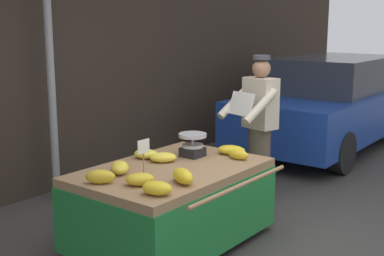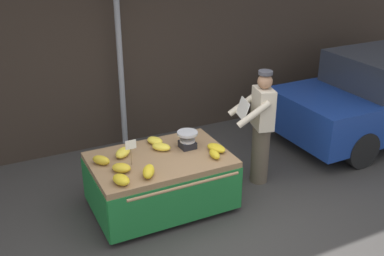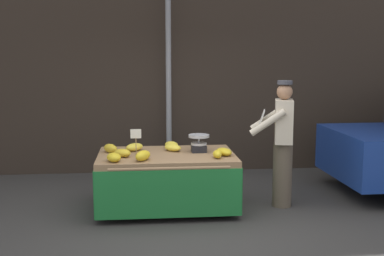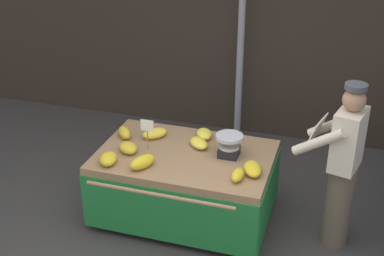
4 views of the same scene
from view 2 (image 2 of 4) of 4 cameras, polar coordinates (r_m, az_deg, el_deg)
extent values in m
plane|color=#383533|center=(5.96, 1.91, -12.75)|extent=(60.00, 60.00, 0.00)
cube|color=#332821|center=(7.77, -8.95, 13.52)|extent=(16.00, 0.24, 4.36)
cylinder|color=gray|center=(7.48, -8.85, 8.65)|extent=(0.09, 0.09, 3.23)
cube|color=#93704C|center=(6.09, -3.94, -3.93)|extent=(1.79, 1.18, 0.08)
cylinder|color=black|center=(6.07, -11.04, -8.74)|extent=(0.05, 0.65, 0.65)
cylinder|color=#B7B7BC|center=(6.07, -11.32, -8.80)|extent=(0.01, 0.12, 0.12)
cylinder|color=black|center=(6.58, 2.76, -5.49)|extent=(0.05, 0.65, 0.65)
cylinder|color=#B7B7BC|center=(6.60, 2.99, -5.43)|extent=(0.01, 0.12, 0.12)
cylinder|color=#4C4742|center=(6.69, -5.52, -4.94)|extent=(0.05, 0.05, 0.68)
cube|color=#1E7233|center=(5.79, -1.58, -9.37)|extent=(1.79, 0.02, 0.60)
cube|color=#1E7233|center=(6.73, -5.78, -4.35)|extent=(1.79, 0.02, 0.60)
cube|color=#1E7233|center=(6.03, -11.82, -8.47)|extent=(0.02, 1.18, 0.60)
cube|color=#1E7233|center=(6.59, 3.38, -4.93)|extent=(0.02, 1.18, 0.60)
cylinder|color=#93704C|center=(5.46, -0.82, -7.16)|extent=(1.43, 0.04, 0.04)
cube|color=black|center=(6.28, -0.56, -2.06)|extent=(0.20, 0.20, 0.09)
cylinder|color=#B7B7BC|center=(6.24, -0.57, -1.23)|extent=(0.02, 0.02, 0.11)
cylinder|color=#B7B7BC|center=(6.21, -0.57, -0.63)|extent=(0.28, 0.28, 0.03)
cylinder|color=#B7B7BC|center=(6.25, -0.57, -1.52)|extent=(0.21, 0.21, 0.03)
cylinder|color=#997A51|center=(5.88, -7.47, -3.52)|extent=(0.01, 0.01, 0.22)
cube|color=white|center=(5.80, -7.54, -2.05)|extent=(0.14, 0.01, 0.12)
ellipsoid|color=yellow|center=(6.23, -3.80, -2.33)|extent=(0.30, 0.30, 0.09)
ellipsoid|color=gold|center=(5.97, -11.10, -3.90)|extent=(0.25, 0.27, 0.12)
ellipsoid|color=gold|center=(5.76, -8.66, -4.86)|extent=(0.29, 0.29, 0.10)
ellipsoid|color=gold|center=(5.62, -5.36, -5.33)|extent=(0.26, 0.32, 0.13)
ellipsoid|color=gold|center=(6.19, 3.00, -2.46)|extent=(0.25, 0.33, 0.10)
ellipsoid|color=yellow|center=(6.41, -4.59, -1.56)|extent=(0.25, 0.29, 0.09)
ellipsoid|color=gold|center=(6.02, 2.79, -3.25)|extent=(0.12, 0.22, 0.10)
ellipsoid|color=gold|center=(5.51, -8.70, -6.29)|extent=(0.23, 0.29, 0.11)
ellipsoid|color=yellow|center=(6.12, -8.50, -3.00)|extent=(0.31, 0.31, 0.11)
cylinder|color=brown|center=(6.88, 8.36, -3.24)|extent=(0.26, 0.26, 0.88)
cube|color=beige|center=(6.58, 8.74, 2.42)|extent=(0.31, 0.42, 0.58)
sphere|color=#9E7051|center=(6.45, 8.95, 5.68)|extent=(0.21, 0.21, 0.21)
cylinder|color=#3F3F47|center=(6.41, 9.03, 6.74)|extent=(0.20, 0.20, 0.05)
cylinder|color=beige|center=(6.33, 7.60, 1.67)|extent=(0.49, 0.20, 0.37)
cylinder|color=beige|center=(6.69, 6.41, 3.01)|extent=(0.49, 0.20, 0.37)
cube|color=silver|center=(6.48, 6.26, 2.38)|extent=(0.17, 0.35, 0.25)
cube|color=navy|center=(8.95, 22.22, 2.85)|extent=(3.93, 1.76, 0.70)
cylinder|color=black|center=(7.74, 20.11, -2.50)|extent=(0.60, 0.19, 0.60)
cylinder|color=black|center=(8.75, 12.85, 1.51)|extent=(0.60, 0.19, 0.60)
camera|label=1|loc=(2.91, -55.61, -18.46)|focal=49.08mm
camera|label=3|loc=(2.69, 87.41, -36.58)|focal=46.64mm
camera|label=4|loc=(3.51, 56.10, 10.55)|focal=48.66mm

